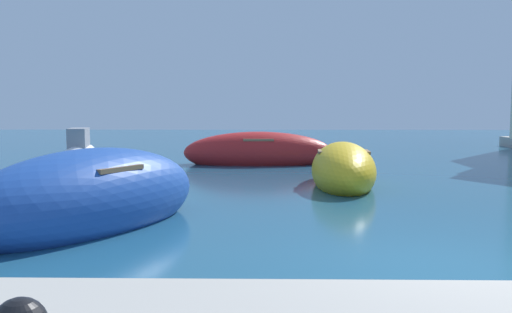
# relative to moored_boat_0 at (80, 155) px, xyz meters

# --- Properties ---
(ground) EXTENTS (80.00, 80.00, 0.00)m
(ground) POSITION_rel_moored_boat_0_xyz_m (9.12, -12.60, -0.35)
(ground) COLOR #1E5170
(moored_boat_0) EXTENTS (1.67, 3.72, 1.55)m
(moored_boat_0) POSITION_rel_moored_boat_0_xyz_m (0.00, 0.00, 0.00)
(moored_boat_0) COLOR white
(moored_boat_0) RESTS_ON ground
(moored_boat_1) EXTENTS (5.51, 1.91, 1.53)m
(moored_boat_1) POSITION_rel_moored_boat_0_xyz_m (6.49, 0.21, 0.07)
(moored_boat_1) COLOR #B21E1E
(moored_boat_1) RESTS_ON ground
(moored_boat_3) EXTENTS (4.27, 5.33, 1.82)m
(moored_boat_3) POSITION_rel_moored_boat_0_xyz_m (3.66, -10.17, 0.15)
(moored_boat_3) COLOR #1E479E
(moored_boat_3) RESTS_ON ground
(moored_boat_4) EXTENTS (1.97, 4.34, 1.52)m
(moored_boat_4) POSITION_rel_moored_boat_0_xyz_m (8.85, -5.10, 0.07)
(moored_boat_4) COLOR gold
(moored_boat_4) RESTS_ON ground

